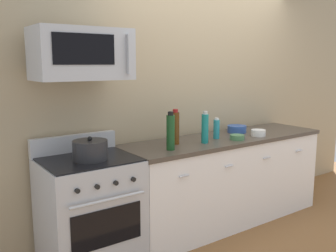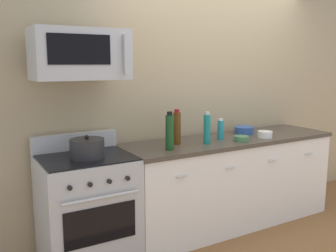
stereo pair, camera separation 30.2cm
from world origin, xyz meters
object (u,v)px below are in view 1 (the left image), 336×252
microwave (82,54)px  bowl_white_ceramic (258,133)px  range_oven (90,211)px  bottle_wine_amber (175,128)px  stockpot (90,150)px  bottle_sparkling_teal (205,128)px  bottle_wine_green (171,132)px  bowl_blue_mixing (237,129)px  bottle_dish_soap (217,129)px  bowl_green_glaze (237,137)px

microwave → bowl_white_ceramic: (1.86, -0.20, -0.80)m
bowl_white_ceramic → range_oven: bearing=175.2°
bottle_wine_amber → stockpot: (-0.90, -0.09, -0.08)m
bowl_white_ceramic → stockpot: 1.86m
microwave → stockpot: (-0.00, -0.10, -0.75)m
microwave → bottle_sparkling_teal: microwave is taller
bottle_wine_green → bowl_blue_mixing: (1.09, 0.26, -0.12)m
bottle_wine_green → bowl_white_ceramic: (1.13, -0.02, -0.13)m
bottle_wine_amber → bottle_dish_soap: (0.49, -0.04, -0.06)m
bottle_wine_amber → bowl_white_ceramic: size_ratio=2.20×
bottle_sparkling_teal → stockpot: bottle_sparkling_teal is taller
bowl_white_ceramic → bowl_green_glaze: bowl_white_ceramic is taller
bottle_wine_amber → bowl_white_ceramic: 0.98m
microwave → bottle_wine_green: (0.72, -0.18, -0.67)m
bottle_wine_amber → bottle_sparkling_teal: bearing=-27.6°
microwave → bowl_green_glaze: microwave is taller
bottle_sparkling_teal → bowl_green_glaze: bearing=-10.6°
bowl_white_ceramic → bottle_dish_soap: bearing=162.0°
bowl_blue_mixing → bowl_white_ceramic: bearing=-81.6°
bowl_white_ceramic → stockpot: bearing=176.9°
range_oven → bowl_green_glaze: bearing=-6.3°
range_oven → bottle_wine_green: size_ratio=3.13×
range_oven → bowl_green_glaze: (1.53, -0.17, 0.48)m
microwave → bottle_wine_green: bearing=-14.3°
bowl_green_glaze → bottle_dish_soap: bearing=128.4°
bottle_wine_green → bowl_green_glaze: bearing=-2.1°
microwave → bowl_white_ceramic: microwave is taller
bottle_wine_green → bowl_blue_mixing: bearing=13.3°
bottle_wine_green → bottle_sparkling_teal: bearing=5.1°
bowl_blue_mixing → stockpot: 1.83m
microwave → bottle_sparkling_teal: size_ratio=2.41×
range_oven → bowl_blue_mixing: range_oven is taller
bottle_wine_amber → bottle_dish_soap: 0.50m
range_oven → bowl_blue_mixing: size_ratio=5.13×
bottle_wine_green → stockpot: size_ratio=1.23×
range_oven → bottle_wine_amber: 1.09m
microwave → bowl_green_glaze: 1.74m
bottle_dish_soap → bottle_wine_green: bearing=-168.7°
bottle_wine_amber → stockpot: size_ratio=1.20×
microwave → bowl_blue_mixing: microwave is taller
range_oven → bottle_dish_soap: 1.50m
bottle_wine_amber → bowl_blue_mixing: bottle_wine_amber is taller
bottle_wine_green → bottle_wine_amber: (0.18, 0.17, -0.00)m
bowl_green_glaze → bottle_wine_amber: bearing=162.1°
bowl_green_glaze → stockpot: 1.53m
bottle_wine_amber → bottle_dish_soap: size_ratio=1.57×
range_oven → bottle_wine_green: 0.96m
range_oven → bottle_sparkling_teal: 1.31m
bowl_green_glaze → bottle_wine_green: bearing=177.9°
stockpot → bottle_dish_soap: bearing=2.0°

